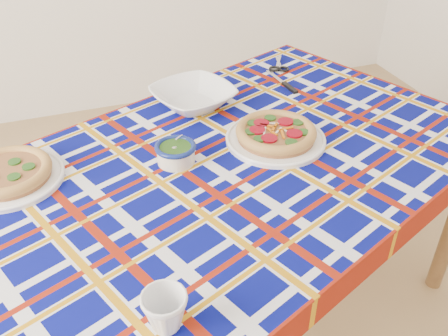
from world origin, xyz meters
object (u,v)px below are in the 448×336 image
object	(u,v)px
main_focaccia_plate	(276,133)
mug	(165,311)
serving_bowl	(193,97)
dining_table	(235,178)
pesto_bowl	(176,152)

from	to	relation	value
main_focaccia_plate	mug	distance (m)	0.68
serving_bowl	dining_table	bearing A→B (deg)	-86.52
dining_table	pesto_bowl	xyz separation A→B (m)	(-0.16, 0.04, 0.10)
dining_table	main_focaccia_plate	bearing A→B (deg)	-5.99
dining_table	serving_bowl	xyz separation A→B (m)	(-0.02, 0.33, 0.10)
dining_table	main_focaccia_plate	distance (m)	0.17
pesto_bowl	mug	world-z (taller)	mug
main_focaccia_plate	mug	xyz separation A→B (m)	(-0.45, -0.51, 0.01)
dining_table	pesto_bowl	size ratio (longest dim) A/B	15.04
serving_bowl	main_focaccia_plate	bearing A→B (deg)	-61.09
pesto_bowl	mug	xyz separation A→B (m)	(-0.16, -0.51, 0.01)
dining_table	serving_bowl	bearing A→B (deg)	70.64
dining_table	main_focaccia_plate	xyz separation A→B (m)	(0.14, 0.04, 0.10)
pesto_bowl	serving_bowl	xyz separation A→B (m)	(0.14, 0.29, -0.00)
main_focaccia_plate	mug	bearing A→B (deg)	-131.47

